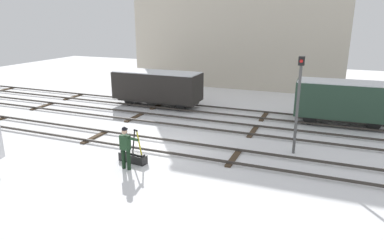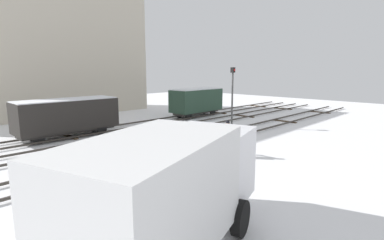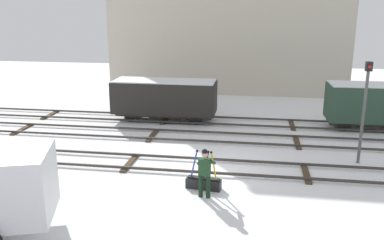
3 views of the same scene
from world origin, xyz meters
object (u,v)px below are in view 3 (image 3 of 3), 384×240
freight_car_near_switch (376,104)px  rail_worker (205,170)px  freight_car_mid_siding (165,97)px  switch_lever_frame (204,182)px  signal_post (365,103)px

freight_car_near_switch → rail_worker: bearing=-131.4°
freight_car_mid_siding → rail_worker: bearing=-69.5°
switch_lever_frame → freight_car_mid_siding: size_ratio=0.25×
signal_post → freight_car_mid_siding: (-9.32, 5.21, -1.20)m
switch_lever_frame → freight_car_near_switch: (7.90, 8.64, 1.14)m
freight_car_near_switch → freight_car_mid_siding: 11.23m
freight_car_mid_siding → signal_post: bearing=-29.1°
rail_worker → freight_car_near_switch: size_ratio=0.35×
freight_car_near_switch → freight_car_mid_siding: bearing=178.6°
switch_lever_frame → signal_post: 7.27m
switch_lever_frame → freight_car_mid_siding: 9.32m
signal_post → freight_car_mid_siding: 10.75m
switch_lever_frame → rail_worker: (0.12, -0.64, 0.72)m
rail_worker → signal_post: signal_post is taller
freight_car_near_switch → freight_car_mid_siding: (-11.23, 0.00, -0.05)m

